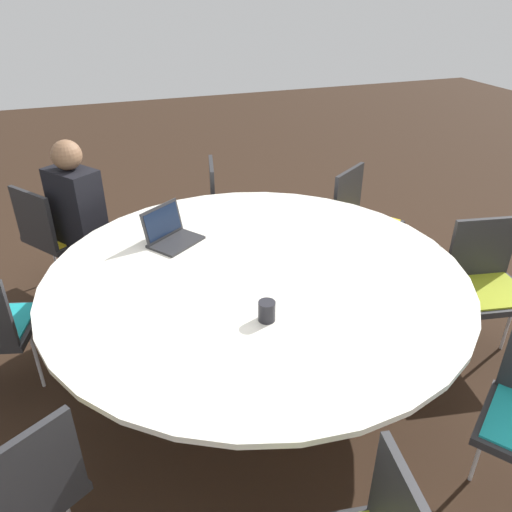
{
  "coord_description": "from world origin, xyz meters",
  "views": [
    {
      "loc": [
        0.76,
        2.19,
        2.16
      ],
      "look_at": [
        0.0,
        0.0,
        0.84
      ],
      "focal_mm": 35.0,
      "sensor_mm": 36.0,
      "label": 1
    }
  ],
  "objects_px": {
    "chair_2": "(14,492)",
    "chair_7": "(229,203)",
    "chair_6": "(361,215)",
    "laptop": "(170,233)",
    "chair_5": "(488,278)",
    "chair_0": "(53,230)",
    "person_0": "(79,210)",
    "coffee_cup": "(267,311)"
  },
  "relations": [
    {
      "from": "chair_0",
      "to": "chair_5",
      "type": "xyz_separation_m",
      "value": [
        -2.54,
        1.58,
        0.0
      ]
    },
    {
      "from": "person_0",
      "to": "chair_0",
      "type": "bearing_deg",
      "value": -160.92
    },
    {
      "from": "chair_5",
      "to": "chair_7",
      "type": "height_order",
      "value": "same"
    },
    {
      "from": "laptop",
      "to": "chair_6",
      "type": "bearing_deg",
      "value": -22.76
    },
    {
      "from": "chair_7",
      "to": "person_0",
      "type": "height_order",
      "value": "person_0"
    },
    {
      "from": "coffee_cup",
      "to": "chair_5",
      "type": "bearing_deg",
      "value": -171.63
    },
    {
      "from": "laptop",
      "to": "chair_7",
      "type": "bearing_deg",
      "value": 19.59
    },
    {
      "from": "chair_7",
      "to": "person_0",
      "type": "xyz_separation_m",
      "value": [
        1.15,
        0.2,
        0.19
      ]
    },
    {
      "from": "chair_0",
      "to": "coffee_cup",
      "type": "height_order",
      "value": "chair_0"
    },
    {
      "from": "chair_6",
      "to": "coffee_cup",
      "type": "relative_size",
      "value": 8.72
    },
    {
      "from": "chair_5",
      "to": "chair_6",
      "type": "distance_m",
      "value": 1.11
    },
    {
      "from": "chair_0",
      "to": "chair_6",
      "type": "distance_m",
      "value": 2.32
    },
    {
      "from": "chair_2",
      "to": "laptop",
      "type": "bearing_deg",
      "value": 26.3
    },
    {
      "from": "chair_6",
      "to": "person_0",
      "type": "relative_size",
      "value": 0.71
    },
    {
      "from": "chair_2",
      "to": "chair_5",
      "type": "height_order",
      "value": "same"
    },
    {
      "from": "chair_0",
      "to": "chair_7",
      "type": "distance_m",
      "value": 1.36
    },
    {
      "from": "chair_0",
      "to": "chair_5",
      "type": "distance_m",
      "value": 2.99
    },
    {
      "from": "chair_2",
      "to": "chair_7",
      "type": "bearing_deg",
      "value": 25.5
    },
    {
      "from": "chair_6",
      "to": "coffee_cup",
      "type": "bearing_deg",
      "value": 11.63
    },
    {
      "from": "chair_6",
      "to": "laptop",
      "type": "relative_size",
      "value": 2.29
    },
    {
      "from": "chair_7",
      "to": "coffee_cup",
      "type": "bearing_deg",
      "value": 2.14
    },
    {
      "from": "chair_0",
      "to": "coffee_cup",
      "type": "bearing_deg",
      "value": -7.19
    },
    {
      "from": "chair_2",
      "to": "coffee_cup",
      "type": "height_order",
      "value": "chair_2"
    },
    {
      "from": "person_0",
      "to": "laptop",
      "type": "bearing_deg",
      "value": -0.99
    },
    {
      "from": "chair_0",
      "to": "chair_6",
      "type": "relative_size",
      "value": 1.0
    },
    {
      "from": "chair_2",
      "to": "chair_5",
      "type": "xyz_separation_m",
      "value": [
        -2.66,
        -0.62,
        0.0
      ]
    },
    {
      "from": "chair_5",
      "to": "laptop",
      "type": "relative_size",
      "value": 2.29
    },
    {
      "from": "person_0",
      "to": "laptop",
      "type": "distance_m",
      "value": 0.89
    },
    {
      "from": "chair_6",
      "to": "coffee_cup",
      "type": "xyz_separation_m",
      "value": [
        1.26,
        1.3,
        0.27
      ]
    },
    {
      "from": "chair_7",
      "to": "coffee_cup",
      "type": "height_order",
      "value": "chair_7"
    },
    {
      "from": "chair_6",
      "to": "chair_7",
      "type": "xyz_separation_m",
      "value": [
        0.91,
        -0.56,
        0.0
      ]
    },
    {
      "from": "chair_6",
      "to": "chair_0",
      "type": "bearing_deg",
      "value": -46.76
    },
    {
      "from": "chair_6",
      "to": "person_0",
      "type": "xyz_separation_m",
      "value": [
        2.05,
        -0.36,
        0.19
      ]
    },
    {
      "from": "chair_2",
      "to": "chair_6",
      "type": "bearing_deg",
      "value": 4.06
    },
    {
      "from": "chair_6",
      "to": "chair_5",
      "type": "bearing_deg",
      "value": 70.39
    },
    {
      "from": "laptop",
      "to": "chair_0",
      "type": "bearing_deg",
      "value": 93.42
    },
    {
      "from": "chair_5",
      "to": "chair_7",
      "type": "relative_size",
      "value": 1.0
    },
    {
      "from": "person_0",
      "to": "laptop",
      "type": "xyz_separation_m",
      "value": [
        -0.51,
        0.73,
        0.08
      ]
    },
    {
      "from": "chair_2",
      "to": "laptop",
      "type": "xyz_separation_m",
      "value": [
        -0.84,
        -1.33,
        0.28
      ]
    },
    {
      "from": "chair_6",
      "to": "laptop",
      "type": "xyz_separation_m",
      "value": [
        1.54,
        0.37,
        0.28
      ]
    },
    {
      "from": "chair_5",
      "to": "chair_0",
      "type": "bearing_deg",
      "value": -21.47
    },
    {
      "from": "person_0",
      "to": "laptop",
      "type": "height_order",
      "value": "person_0"
    }
  ]
}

